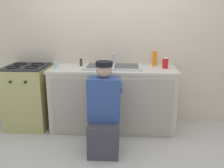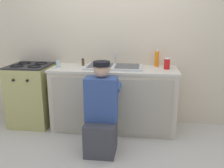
{
  "view_description": "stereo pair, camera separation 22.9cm",
  "coord_description": "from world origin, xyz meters",
  "px_view_note": "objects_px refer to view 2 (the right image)",
  "views": [
    {
      "loc": [
        0.19,
        -3.15,
        1.6
      ],
      "look_at": [
        0.0,
        0.1,
        0.72
      ],
      "focal_mm": 40.0,
      "sensor_mm": 36.0,
      "label": 1
    },
    {
      "loc": [
        0.42,
        -3.12,
        1.6
      ],
      "look_at": [
        0.0,
        0.1,
        0.72
      ],
      "focal_mm": 40.0,
      "sensor_mm": 36.0,
      "label": 2
    }
  ],
  "objects_px": {
    "stove_range": "(32,94)",
    "soda_cup_red": "(167,64)",
    "soap_bottle_orange": "(157,59)",
    "plumber_person": "(101,115)",
    "water_glass": "(58,64)",
    "spice_bottle_pepper": "(83,62)",
    "sink_double_basin": "(114,67)"
  },
  "relations": [
    {
      "from": "soda_cup_red",
      "to": "stove_range",
      "type": "bearing_deg",
      "value": -179.35
    },
    {
      "from": "plumber_person",
      "to": "soap_bottle_orange",
      "type": "distance_m",
      "value": 1.23
    },
    {
      "from": "water_glass",
      "to": "spice_bottle_pepper",
      "type": "bearing_deg",
      "value": 29.52
    },
    {
      "from": "soda_cup_red",
      "to": "sink_double_basin",
      "type": "bearing_deg",
      "value": -178.41
    },
    {
      "from": "plumber_person",
      "to": "soap_bottle_orange",
      "type": "bearing_deg",
      "value": 52.77
    },
    {
      "from": "stove_range",
      "to": "soda_cup_red",
      "type": "relative_size",
      "value": 6.12
    },
    {
      "from": "spice_bottle_pepper",
      "to": "sink_double_basin",
      "type": "bearing_deg",
      "value": -14.15
    },
    {
      "from": "stove_range",
      "to": "soap_bottle_orange",
      "type": "xyz_separation_m",
      "value": [
        1.85,
        0.19,
        0.55
      ]
    },
    {
      "from": "stove_range",
      "to": "spice_bottle_pepper",
      "type": "relative_size",
      "value": 8.87
    },
    {
      "from": "spice_bottle_pepper",
      "to": "soap_bottle_orange",
      "type": "distance_m",
      "value": 1.08
    },
    {
      "from": "soap_bottle_orange",
      "to": "soda_cup_red",
      "type": "relative_size",
      "value": 1.64
    },
    {
      "from": "sink_double_basin",
      "to": "soap_bottle_orange",
      "type": "relative_size",
      "value": 3.2
    },
    {
      "from": "stove_range",
      "to": "soap_bottle_orange",
      "type": "relative_size",
      "value": 3.72
    },
    {
      "from": "plumber_person",
      "to": "spice_bottle_pepper",
      "type": "xyz_separation_m",
      "value": [
        -0.41,
        0.81,
        0.49
      ]
    },
    {
      "from": "spice_bottle_pepper",
      "to": "soda_cup_red",
      "type": "xyz_separation_m",
      "value": [
        1.2,
        -0.1,
        0.02
      ]
    },
    {
      "from": "stove_range",
      "to": "water_glass",
      "type": "distance_m",
      "value": 0.68
    },
    {
      "from": "sink_double_basin",
      "to": "plumber_person",
      "type": "xyz_separation_m",
      "value": [
        -0.07,
        -0.69,
        -0.46
      ]
    },
    {
      "from": "sink_double_basin",
      "to": "soap_bottle_orange",
      "type": "height_order",
      "value": "soap_bottle_orange"
    },
    {
      "from": "sink_double_basin",
      "to": "spice_bottle_pepper",
      "type": "bearing_deg",
      "value": 165.85
    },
    {
      "from": "sink_double_basin",
      "to": "spice_bottle_pepper",
      "type": "xyz_separation_m",
      "value": [
        -0.47,
        0.12,
        0.03
      ]
    },
    {
      "from": "stove_range",
      "to": "soap_bottle_orange",
      "type": "height_order",
      "value": "soap_bottle_orange"
    },
    {
      "from": "sink_double_basin",
      "to": "soda_cup_red",
      "type": "xyz_separation_m",
      "value": [
        0.73,
        0.02,
        0.06
      ]
    },
    {
      "from": "spice_bottle_pepper",
      "to": "water_glass",
      "type": "height_order",
      "value": "spice_bottle_pepper"
    },
    {
      "from": "water_glass",
      "to": "stove_range",
      "type": "bearing_deg",
      "value": 172.59
    },
    {
      "from": "soap_bottle_orange",
      "to": "water_glass",
      "type": "relative_size",
      "value": 2.5
    },
    {
      "from": "soap_bottle_orange",
      "to": "water_glass",
      "type": "bearing_deg",
      "value": -169.83
    },
    {
      "from": "sink_double_basin",
      "to": "soda_cup_red",
      "type": "distance_m",
      "value": 0.73
    },
    {
      "from": "stove_range",
      "to": "soda_cup_red",
      "type": "distance_m",
      "value": 2.05
    },
    {
      "from": "spice_bottle_pepper",
      "to": "soda_cup_red",
      "type": "distance_m",
      "value": 1.21
    },
    {
      "from": "plumber_person",
      "to": "water_glass",
      "type": "distance_m",
      "value": 1.08
    },
    {
      "from": "plumber_person",
      "to": "water_glass",
      "type": "relative_size",
      "value": 11.04
    },
    {
      "from": "sink_double_basin",
      "to": "spice_bottle_pepper",
      "type": "relative_size",
      "value": 7.62
    }
  ]
}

